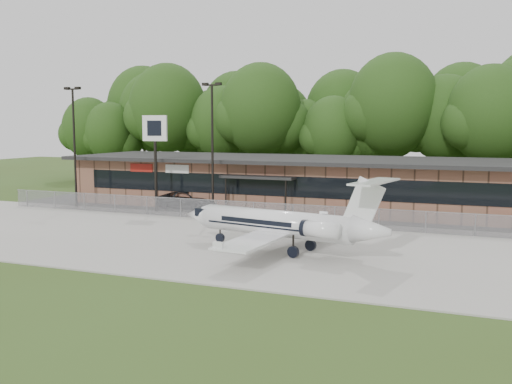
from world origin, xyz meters
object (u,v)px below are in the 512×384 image
at_px(suv, 190,200).
at_px(pole_sign, 155,138).
at_px(terminal, 303,182).
at_px(business_jet, 283,225).

relative_size(suv, pole_sign, 0.70).
height_order(terminal, pole_sign, pole_sign).
bearing_deg(business_jet, suv, 145.40).
distance_m(terminal, business_jet, 18.08).
distance_m(suv, pole_sign, 6.06).
relative_size(terminal, business_jet, 3.15).
xyz_separation_m(terminal, pole_sign, (-10.25, -7.14, 3.81)).
bearing_deg(pole_sign, terminal, 26.90).
bearing_deg(terminal, suv, -152.27).
xyz_separation_m(business_jet, pole_sign, (-14.49, 10.42, 4.41)).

